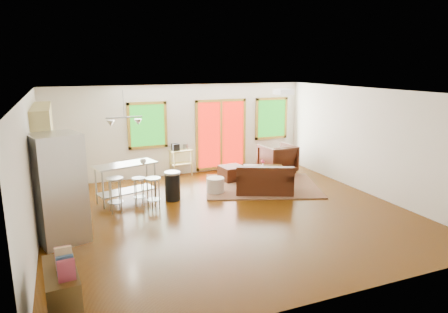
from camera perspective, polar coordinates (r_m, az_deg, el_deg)
name	(u,v)px	position (r m, az deg, el deg)	size (l,w,h in m)	color
floor	(229,214)	(8.72, 0.75, -8.19)	(7.50, 7.00, 0.02)	#341903
ceiling	(230,92)	(8.15, 0.81, 9.27)	(7.50, 7.00, 0.02)	white
back_wall	(182,130)	(11.59, -6.03, 3.78)	(7.50, 0.02, 2.60)	silver
left_wall	(31,173)	(7.72, -25.86, -2.11)	(0.02, 7.00, 2.60)	silver
right_wall	(371,142)	(10.37, 20.29, 1.96)	(0.02, 7.00, 2.60)	silver
front_wall	(335,210)	(5.41, 15.60, -7.36)	(7.50, 0.02, 2.60)	silver
window_left	(147,125)	(11.28, -10.88, 4.39)	(1.10, 0.05, 1.30)	#135911
french_doors	(221,134)	(11.96, -0.41, 3.16)	(1.60, 0.05, 2.10)	#B71308
window_right	(271,118)	(12.62, 6.80, 5.43)	(1.10, 0.05, 1.30)	#135911
rug	(261,186)	(10.63, 5.37, -4.16)	(2.90, 2.23, 0.03)	#4C6038
loveseat	(264,182)	(10.01, 5.77, -3.60)	(1.60, 1.30, 0.74)	black
coffee_table	(263,169)	(10.91, 5.63, -1.79)	(1.24, 1.02, 0.43)	#34220A
armchair	(277,157)	(11.90, 7.63, -0.10)	(0.91, 0.85, 0.94)	black
ottoman	(232,173)	(11.07, 1.13, -2.41)	(0.61, 0.61, 0.40)	black
pouf	(215,185)	(10.00, -1.24, -4.14)	(0.44, 0.44, 0.39)	beige
vase	(263,166)	(10.66, 5.55, -1.40)	(0.18, 0.19, 0.28)	silver
cabinets	(51,169)	(9.45, -23.44, -1.64)	(0.64, 2.24, 2.30)	tan
refrigerator	(59,188)	(7.69, -22.48, -4.24)	(0.99, 0.98, 1.98)	#B7BABC
island	(126,175)	(9.59, -13.85, -2.65)	(1.52, 0.92, 0.90)	#B7BABC
cup	(143,161)	(9.19, -11.47, -0.62)	(0.14, 0.11, 0.14)	white
bar_stool_a	(115,187)	(8.90, -15.34, -4.18)	(0.39, 0.39, 0.78)	#B7BABC
bar_stool_b	(139,185)	(9.26, -12.07, -3.98)	(0.31, 0.31, 0.65)	#B7BABC
bar_stool_c	(153,186)	(8.94, -10.10, -4.15)	(0.43, 0.43, 0.72)	#B7BABC
trash_can	(173,186)	(9.51, -7.36, -4.17)	(0.48, 0.48, 0.69)	black
kitchen_cart	(180,154)	(11.53, -6.29, 0.42)	(0.67, 0.48, 0.95)	tan
bookshelf	(63,300)	(5.36, -21.98, -18.43)	(0.43, 0.95, 1.09)	#34220A
ceiling_flush	(283,92)	(9.41, 8.46, 9.14)	(0.35, 0.35, 0.12)	white
pendant_light	(124,122)	(9.16, -14.04, 4.81)	(0.80, 0.18, 0.79)	gray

